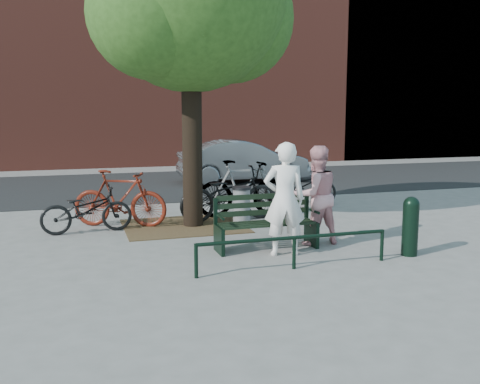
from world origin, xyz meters
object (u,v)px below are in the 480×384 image
object	(u,v)px
person_left	(284,199)
parked_car	(243,161)
park_bench	(265,221)
litter_bin	(242,206)
person_right	(316,195)
bollard	(410,224)
bicycle_c	(230,194)

from	to	relation	value
person_left	parked_car	bearing A→B (deg)	-91.40
park_bench	person_left	world-z (taller)	person_left
park_bench	litter_bin	distance (m)	1.93
person_right	bollard	size ratio (longest dim) A/B	1.80
person_left	bollard	xyz separation A→B (m)	(1.96, -0.63, -0.41)
bollard	bicycle_c	distance (m)	4.09
litter_bin	parked_car	bearing A→B (deg)	72.07
park_bench	bicycle_c	distance (m)	2.40
bollard	person_left	bearing A→B (deg)	162.09
park_bench	litter_bin	size ratio (longest dim) A/B	2.18
park_bench	person_left	bearing A→B (deg)	-73.83
person_right	bicycle_c	bearing A→B (deg)	-74.76
person_left	bollard	size ratio (longest dim) A/B	1.91
bicycle_c	parked_car	size ratio (longest dim) A/B	0.52
person_left	litter_bin	distance (m)	2.48
person_right	bicycle_c	size ratio (longest dim) A/B	0.79
park_bench	bicycle_c	bearing A→B (deg)	88.47
person_right	parked_car	distance (m)	8.26
park_bench	litter_bin	world-z (taller)	park_bench
person_right	bollard	xyz separation A→B (m)	(1.16, -1.15, -0.35)
bicycle_c	parked_car	distance (m)	6.16
park_bench	person_right	xyz separation A→B (m)	(0.95, 0.01, 0.40)
bollard	bicycle_c	xyz separation A→B (m)	(-2.04, 3.54, 0.06)
person_left	bollard	distance (m)	2.10
person_right	bollard	distance (m)	1.67
bicycle_c	person_right	bearing A→B (deg)	-162.73
bollard	parked_car	size ratio (longest dim) A/B	0.23
person_left	litter_bin	size ratio (longest dim) A/B	2.32
bollard	park_bench	bearing A→B (deg)	151.61
park_bench	bollard	distance (m)	2.40
person_left	park_bench	bearing A→B (deg)	-61.89
person_left	litter_bin	xyz separation A→B (m)	(0.03, 2.43, -0.52)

